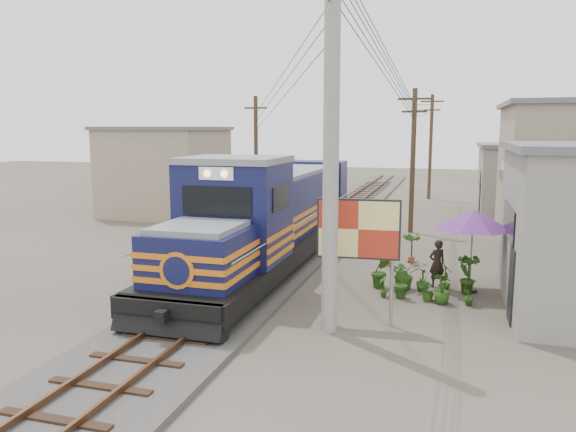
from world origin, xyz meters
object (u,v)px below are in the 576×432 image
(locomotive, at_px, (273,218))
(market_umbrella, at_px, (473,220))
(vendor, at_px, (437,263))
(billboard, at_px, (358,233))

(locomotive, height_order, market_umbrella, locomotive)
(locomotive, relative_size, vendor, 10.71)
(billboard, relative_size, vendor, 2.14)
(vendor, bearing_deg, locomotive, -43.37)
(market_umbrella, bearing_deg, billboard, -126.98)
(vendor, bearing_deg, billboard, 34.49)
(billboard, bearing_deg, market_umbrella, 49.12)
(billboard, xyz_separation_m, vendor, (1.91, 4.21, -1.67))
(locomotive, xyz_separation_m, vendor, (6.01, -1.31, -1.01))
(billboard, xyz_separation_m, market_umbrella, (2.94, 3.90, -0.15))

